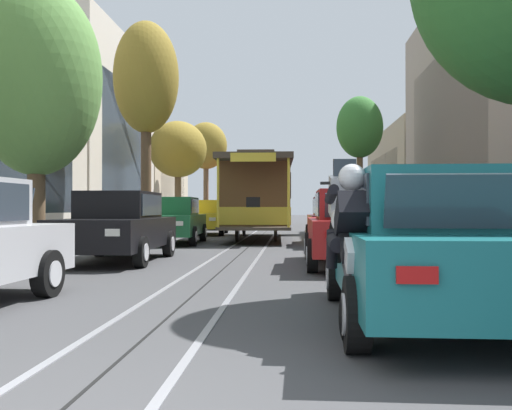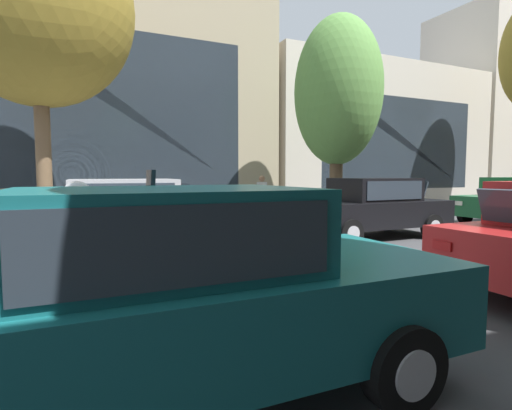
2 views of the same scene
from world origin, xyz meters
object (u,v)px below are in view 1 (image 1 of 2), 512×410
street_tree_kerb_left_far (206,147)px  motorcycle_with_rider (351,239)px  parked_car_black_second_left (118,226)px  street_tree_kerb_right_second (360,129)px  parked_car_red_second_right (353,228)px  pedestrian_on_right_pavement (385,213)px  parked_car_yellow_fourth_left (205,217)px  parked_car_teal_near_right (428,247)px  parked_car_maroon_mid_right (337,221)px  street_tree_kerb_left_mid (146,80)px  street_tree_kerb_left_fourth (178,150)px  parked_car_green_mid_left (173,220)px  parked_car_green_fifth_left (223,215)px  parked_car_red_sixth_left (234,214)px  parked_car_yellow_far_left (242,213)px  street_tree_kerb_left_second (37,80)px  cable_car_trolley (258,197)px  fire_hydrant (414,242)px

street_tree_kerb_left_far → motorcycle_with_rider: street_tree_kerb_left_far is taller
parked_car_black_second_left → street_tree_kerb_right_second: bearing=63.7°
parked_car_red_second_right → pedestrian_on_right_pavement: (3.25, 15.70, 0.18)m
parked_car_yellow_fourth_left → street_tree_kerb_right_second: street_tree_kerb_right_second is taller
parked_car_teal_near_right → pedestrian_on_right_pavement: 21.69m
parked_car_maroon_mid_right → street_tree_kerb_left_mid: size_ratio=0.49×
street_tree_kerb_left_fourth → motorcycle_with_rider: bearing=-74.5°
parked_car_green_mid_left → parked_car_black_second_left: bearing=-88.9°
parked_car_green_fifth_left → parked_car_red_sixth_left: 6.31m
parked_car_green_fifth_left → parked_car_yellow_far_left: 12.86m
parked_car_green_fifth_left → street_tree_kerb_left_fourth: (-2.12, -2.74, 3.56)m
parked_car_black_second_left → parked_car_green_fifth_left: 20.02m
street_tree_kerb_left_mid → street_tree_kerb_left_fourth: street_tree_kerb_left_mid is taller
street_tree_kerb_left_mid → street_tree_kerb_right_second: (9.28, 4.14, -1.53)m
street_tree_kerb_left_mid → street_tree_kerb_left_fourth: 7.28m
parked_car_green_mid_left → street_tree_kerb_left_fourth: (-2.09, 10.94, 3.56)m
parked_car_yellow_fourth_left → parked_car_teal_near_right: size_ratio=1.01×
street_tree_kerb_left_mid → parked_car_green_mid_left: bearing=-63.5°
parked_car_black_second_left → parked_car_red_second_right: size_ratio=1.00×
parked_car_green_fifth_left → parked_car_yellow_fourth_left: bearing=-90.0°
parked_car_red_second_right → pedestrian_on_right_pavement: pedestrian_on_right_pavement is taller
street_tree_kerb_left_far → motorcycle_with_rider: size_ratio=3.89×
parked_car_green_fifth_left → street_tree_kerb_left_mid: 11.44m
street_tree_kerb_left_second → parked_car_red_second_right: bearing=-8.6°
parked_car_yellow_fourth_left → pedestrian_on_right_pavement: (8.55, 1.88, 0.18)m
street_tree_kerb_left_far → street_tree_kerb_right_second: 15.41m
parked_car_red_sixth_left → cable_car_trolley: (2.71, -16.44, 0.86)m
street_tree_kerb_left_second → motorcycle_with_rider: bearing=-48.3°
parked_car_yellow_far_left → parked_car_teal_near_right: (5.57, -39.36, 0.00)m
street_tree_kerb_left_second → parked_car_green_fifth_left: bearing=84.1°
parked_car_maroon_mid_right → street_tree_kerb_right_second: bearing=78.4°
parked_car_maroon_mid_right → street_tree_kerb_right_second: (1.76, 8.56, 4.21)m
parked_car_green_mid_left → pedestrian_on_right_pavement: 12.19m
parked_car_yellow_fourth_left → street_tree_kerb_left_second: (-2.02, -12.70, 3.45)m
street_tree_kerb_left_mid → parked_car_yellow_fourth_left: bearing=53.8°
parked_car_teal_near_right → street_tree_kerb_left_fourth: bearing=107.7°
parked_car_black_second_left → parked_car_maroon_mid_right: same height
parked_car_green_mid_left → parked_car_teal_near_right: (5.50, -12.83, 0.00)m
motorcycle_with_rider → fire_hydrant: size_ratio=2.24×
parked_car_black_second_left → pedestrian_on_right_pavement: 17.21m
pedestrian_on_right_pavement → street_tree_kerb_right_second: bearing=-158.8°
street_tree_kerb_left_mid → street_tree_kerb_left_fourth: size_ratio=1.52×
parked_car_black_second_left → parked_car_maroon_mid_right: (5.41, 5.93, 0.00)m
parked_car_red_sixth_left → street_tree_kerb_left_second: bearing=-94.4°
parked_car_yellow_far_left → street_tree_kerb_right_second: size_ratio=0.66×
parked_car_green_fifth_left → street_tree_kerb_left_fourth: size_ratio=0.74×
parked_car_green_fifth_left → cable_car_trolley: cable_car_trolley is taller
parked_car_yellow_far_left → street_tree_kerb_left_fourth: (-2.02, -15.59, 3.56)m
street_tree_kerb_left_fourth → motorcycle_with_rider: (6.72, -24.31, -3.45)m
parked_car_black_second_left → parked_car_yellow_far_left: 32.88m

